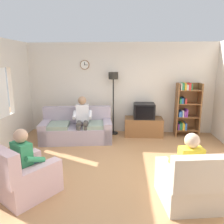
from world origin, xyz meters
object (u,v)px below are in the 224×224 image
(floor_lamp, at_px, (113,86))
(person_in_right_armchair, at_px, (188,163))
(person_on_couch, at_px, (82,117))
(tv_stand, at_px, (143,127))
(armchair_near_window, at_px, (25,178))
(person_in_left_armchair, at_px, (28,158))
(bookshelf, at_px, (186,108))
(couch, at_px, (77,129))
(armchair_near_bookshelf, at_px, (188,185))
(tv, at_px, (144,111))

(floor_lamp, bearing_deg, person_in_right_armchair, -67.03)
(person_on_couch, bearing_deg, person_in_right_armchair, -48.55)
(tv_stand, xyz_separation_m, armchair_near_window, (-2.15, -3.12, 0.03))
(armchair_near_window, xyz_separation_m, person_in_left_armchair, (0.05, 0.07, 0.32))
(tv_stand, distance_m, bookshelf, 1.33)
(armchair_near_window, relative_size, person_in_left_armchair, 1.05)
(couch, relative_size, person_in_right_armchair, 1.79)
(bookshelf, bearing_deg, floor_lamp, 179.20)
(bookshelf, xyz_separation_m, armchair_near_bookshelf, (-0.76, -3.22, -0.53))
(tv_stand, bearing_deg, floor_lamp, 173.74)
(tv, distance_m, armchair_near_bookshelf, 3.19)
(armchair_near_bookshelf, bearing_deg, couch, 131.80)
(bookshelf, bearing_deg, couch, -168.60)
(person_in_right_armchair, bearing_deg, person_on_couch, 131.45)
(bookshelf, height_order, person_in_left_armchair, bookshelf)
(armchair_near_bookshelf, bearing_deg, person_in_left_armchair, 177.58)
(tv, relative_size, person_in_right_armchair, 0.54)
(bookshelf, distance_m, armchair_near_bookshelf, 3.35)
(tv_stand, height_order, tv, tv)
(floor_lamp, distance_m, armchair_near_window, 3.64)
(bookshelf, bearing_deg, person_in_right_armchair, -103.85)
(tv, bearing_deg, tv_stand, 90.00)
(armchair_near_bookshelf, distance_m, person_in_left_armchair, 2.57)
(tv, height_order, bookshelf, bookshelf)
(tv_stand, relative_size, floor_lamp, 0.59)
(person_in_right_armchair, bearing_deg, armchair_near_window, -178.80)
(person_on_couch, bearing_deg, person_in_left_armchair, -99.90)
(tv, distance_m, person_on_couch, 1.80)
(person_on_couch, xyz_separation_m, person_in_right_armchair, (2.12, -2.40, -0.09))
(tv, xyz_separation_m, armchair_near_window, (-2.15, -3.09, -0.46))
(floor_lamp, height_order, person_in_left_armchair, floor_lamp)
(armchair_near_window, relative_size, person_on_couch, 0.95)
(couch, height_order, person_in_left_armchair, person_in_left_armchair)
(tv, relative_size, floor_lamp, 0.32)
(tv, height_order, floor_lamp, floor_lamp)
(person_on_couch, distance_m, person_in_right_armchair, 3.21)
(tv_stand, bearing_deg, armchair_near_bookshelf, -81.84)
(couch, distance_m, armchair_near_window, 2.58)
(couch, xyz_separation_m, tv, (1.87, 0.53, 0.44))
(floor_lamp, distance_m, person_on_couch, 1.32)
(couch, relative_size, floor_lamp, 1.08)
(tv_stand, bearing_deg, couch, -163.56)
(bookshelf, distance_m, person_in_left_armchair, 4.55)
(couch, bearing_deg, person_in_right_armchair, -47.37)
(couch, height_order, tv, tv)
(armchair_near_bookshelf, height_order, person_in_right_armchair, person_in_right_armchair)
(couch, distance_m, tv, 1.99)
(floor_lamp, height_order, armchair_near_bookshelf, floor_lamp)
(bookshelf, distance_m, armchair_near_window, 4.66)
(tv_stand, distance_m, floor_lamp, 1.49)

